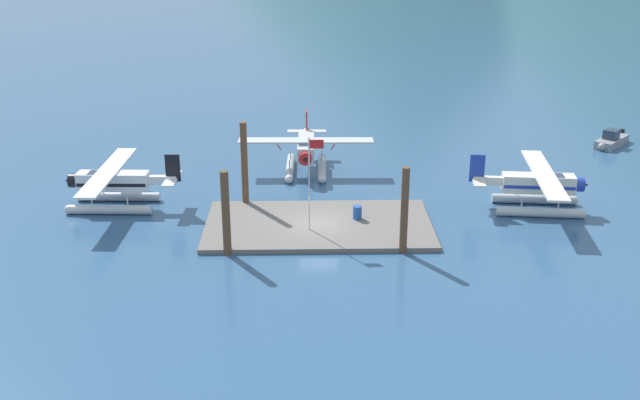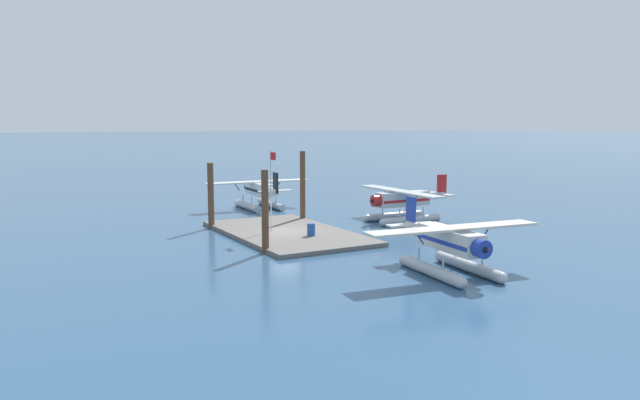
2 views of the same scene
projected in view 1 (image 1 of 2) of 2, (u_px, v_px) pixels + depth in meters
The scene contains 11 objects.
ground_plane at pixel (319, 227), 48.77m from camera, with size 1200.00×1200.00×0.00m, color #2D5175.
dock_platform at pixel (319, 225), 48.72m from camera, with size 14.59×8.13×0.30m, color #66605B.
piling_near_left at pixel (226, 213), 44.02m from camera, with size 0.49×0.49×5.21m, color brown.
piling_near_right at pixel (404, 211), 44.21m from camera, with size 0.46×0.46×5.36m, color brown.
piling_far_left at pixel (244, 165), 51.27m from camera, with size 0.46×0.46×5.98m, color brown.
flagpole at pixel (311, 173), 46.37m from camera, with size 0.95×0.10×6.05m.
fuel_drum at pixel (357, 212), 49.19m from camera, with size 0.62×0.62×0.88m.
seaplane_silver_bow_centre at pixel (306, 152), 58.70m from camera, with size 10.43×7.98×3.84m.
seaplane_white_port_fwd at pixel (113, 186), 51.49m from camera, with size 7.98×10.45×3.84m.
seaplane_cream_stbd_fwd at pixel (538, 188), 51.03m from camera, with size 7.95×10.49×3.84m.
boat_grey_open_east at pixel (611, 140), 65.66m from camera, with size 3.94×4.11×1.50m.
Camera 1 is at (-0.90, -44.94, 19.02)m, focal length 42.32 mm.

